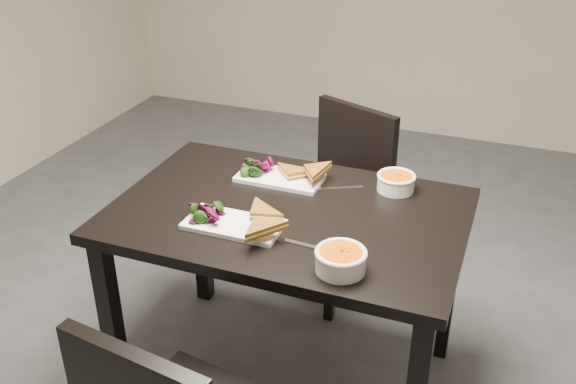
{
  "coord_description": "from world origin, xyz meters",
  "views": [
    {
      "loc": [
        0.43,
        -1.97,
        1.84
      ],
      "look_at": [
        -0.26,
        -0.17,
        0.82
      ],
      "focal_mm": 40.18,
      "sensor_mm": 36.0,
      "label": 1
    }
  ],
  "objects_px": {
    "table": "(288,235)",
    "soup_bowl_near": "(341,259)",
    "plate_far": "(280,178)",
    "soup_bowl_far": "(396,181)",
    "chair_far": "(339,189)",
    "plate_near": "(234,225)"
  },
  "relations": [
    {
      "from": "soup_bowl_near",
      "to": "soup_bowl_far",
      "type": "distance_m",
      "value": 0.56
    },
    {
      "from": "table",
      "to": "soup_bowl_near",
      "type": "height_order",
      "value": "soup_bowl_near"
    },
    {
      "from": "plate_near",
      "to": "soup_bowl_near",
      "type": "relative_size",
      "value": 2.08
    },
    {
      "from": "soup_bowl_near",
      "to": "soup_bowl_far",
      "type": "bearing_deg",
      "value": 85.84
    },
    {
      "from": "plate_far",
      "to": "soup_bowl_far",
      "type": "height_order",
      "value": "soup_bowl_far"
    },
    {
      "from": "plate_near",
      "to": "soup_bowl_near",
      "type": "bearing_deg",
      "value": -15.91
    },
    {
      "from": "plate_near",
      "to": "soup_bowl_far",
      "type": "bearing_deg",
      "value": 45.27
    },
    {
      "from": "chair_far",
      "to": "plate_near",
      "type": "relative_size",
      "value": 2.65
    },
    {
      "from": "soup_bowl_near",
      "to": "soup_bowl_far",
      "type": "height_order",
      "value": "soup_bowl_near"
    },
    {
      "from": "chair_far",
      "to": "plate_near",
      "type": "xyz_separation_m",
      "value": [
        -0.11,
        -0.86,
        0.27
      ]
    },
    {
      "from": "plate_far",
      "to": "soup_bowl_far",
      "type": "distance_m",
      "value": 0.43
    },
    {
      "from": "chair_far",
      "to": "plate_far",
      "type": "xyz_separation_m",
      "value": [
        -0.09,
        -0.5,
        0.27
      ]
    },
    {
      "from": "soup_bowl_far",
      "to": "chair_far",
      "type": "bearing_deg",
      "value": 128.28
    },
    {
      "from": "soup_bowl_far",
      "to": "table",
      "type": "bearing_deg",
      "value": -138.44
    },
    {
      "from": "soup_bowl_near",
      "to": "plate_far",
      "type": "xyz_separation_m",
      "value": [
        -0.38,
        0.48,
        -0.03
      ]
    },
    {
      "from": "chair_far",
      "to": "plate_near",
      "type": "bearing_deg",
      "value": -74.27
    },
    {
      "from": "plate_far",
      "to": "soup_bowl_far",
      "type": "xyz_separation_m",
      "value": [
        0.42,
        0.07,
        0.03
      ]
    },
    {
      "from": "plate_near",
      "to": "soup_bowl_far",
      "type": "xyz_separation_m",
      "value": [
        0.44,
        0.44,
        0.03
      ]
    },
    {
      "from": "soup_bowl_near",
      "to": "table",
      "type": "bearing_deg",
      "value": 134.11
    },
    {
      "from": "plate_near",
      "to": "soup_bowl_near",
      "type": "height_order",
      "value": "soup_bowl_near"
    },
    {
      "from": "table",
      "to": "soup_bowl_far",
      "type": "relative_size",
      "value": 8.57
    },
    {
      "from": "table",
      "to": "chair_far",
      "type": "height_order",
      "value": "chair_far"
    }
  ]
}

